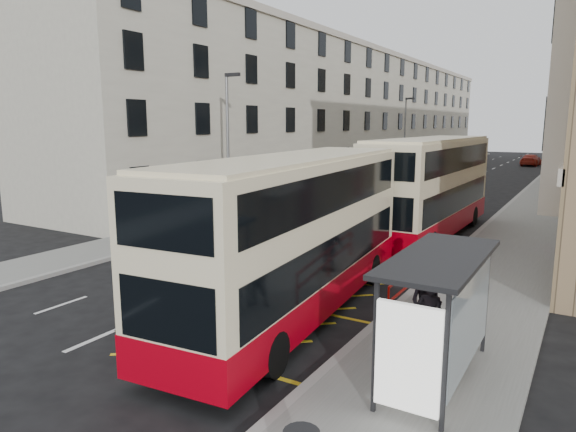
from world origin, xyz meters
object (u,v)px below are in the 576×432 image
Objects in this scene: bus_shelter at (441,295)px; street_lamp_far at (405,132)px; pedestrian_far at (434,259)px; double_decker_front at (296,235)px; white_van at (414,174)px; car_silver at (435,166)px; pedestrian_near at (430,317)px; car_dark at (473,155)px; car_red at (531,160)px; pedestrian_mid at (426,304)px; double_decker_rear at (431,187)px; street_lamp_near at (229,140)px.

street_lamp_far reaches higher than bus_shelter.
bus_shelter is 2.33× the size of pedestrian_far.
bus_shelter is 44.94m from street_lamp_far.
double_decker_front is (9.91, -39.89, -2.28)m from street_lamp_far.
white_van is at bearing -58.26° from street_lamp_far.
car_silver is at bearing -49.71° from pedestrian_far.
car_dark is (-12.93, 69.87, -0.23)m from pedestrian_near.
pedestrian_near reaches higher than car_dark.
car_red reaches higher than car_silver.
pedestrian_far reaches higher than pedestrian_mid.
street_lamp_far is 4.57× the size of pedestrian_near.
street_lamp_far is at bearing -44.89° from pedestrian_far.
pedestrian_mid is (3.84, -0.07, -1.33)m from double_decker_front.
pedestrian_far reaches higher than pedestrian_near.
street_lamp_far is 1.55× the size of car_red.
double_decker_rear is at bearing 94.01° from car_red.
white_van is at bearing -99.86° from car_dark.
pedestrian_mid reaches higher than white_van.
pedestrian_mid is at bearing 128.04° from pedestrian_far.
pedestrian_near is at bearing -70.96° from street_lamp_far.
bus_shelter is at bearing 104.46° from pedestrian_near.
pedestrian_mid is 4.41m from pedestrian_far.
white_van is (-11.86, 37.21, -0.29)m from pedestrian_near.
white_van is (-11.54, 36.37, -0.30)m from pedestrian_mid.
street_lamp_near is 17.36m from pedestrian_mid.
double_decker_rear is at bearing -73.23° from car_silver.
bus_shelter is 0.82× the size of car_red.
street_lamp_far is 38.05m from pedestrian_far.
street_lamp_near is 0.66× the size of double_decker_rear.
double_decker_front is at bearing 152.40° from bus_shelter.
car_red is (-4.28, 64.01, -0.28)m from pedestrian_near.
pedestrian_mid reaches higher than car_silver.
bus_shelter is 2.04m from pedestrian_near.
street_lamp_near is at bearing -164.97° from double_decker_rear.
car_silver is at bearing 88.27° from street_lamp_near.
car_silver is (1.15, 8.07, -3.96)m from street_lamp_far.
bus_shelter reaches higher than car_silver.
double_decker_rear is (0.42, 12.44, 0.11)m from double_decker_front.
pedestrian_near is 64.15m from car_red.
street_lamp_far is at bearing -95.83° from car_silver.
pedestrian_near is (14.08, -10.80, -3.61)m from street_lamp_near.
double_decker_front is 2.44× the size of car_dark.
car_red is at bearing 94.27° from bus_shelter.
car_silver is at bearing 105.70° from double_decker_rear.
pedestrian_far is at bearing -23.85° from street_lamp_near.
double_decker_front is at bearing -171.90° from pedestrian_mid.
double_decker_front is (9.91, -9.89, -2.28)m from street_lamp_near.
street_lamp_near is 59.21m from car_dark.
car_silver is at bearing 81.89° from street_lamp_far.
street_lamp_far is 1.52× the size of white_van.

